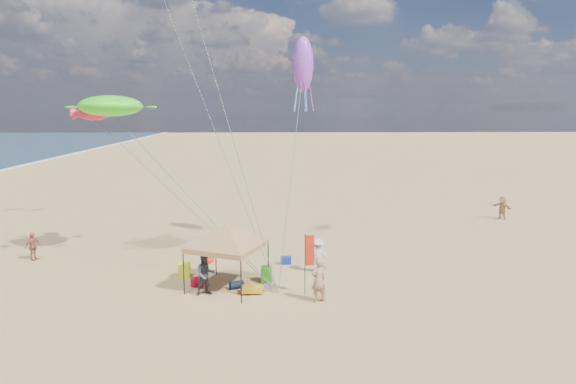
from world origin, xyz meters
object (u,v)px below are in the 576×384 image
at_px(cooler_blue, 286,260).
at_px(person_near_a, 319,280).
at_px(cooler_red, 197,282).
at_px(person_near_b, 206,275).
at_px(canopy_tent, 227,226).
at_px(beach_cart, 253,289).
at_px(person_far_a, 33,246).
at_px(chair_yellow, 184,270).
at_px(person_near_c, 318,255).
at_px(chair_green, 266,274).
at_px(feather_flag, 308,254).
at_px(person_far_c, 502,208).

relative_size(cooler_blue, person_near_a, 0.29).
height_order(cooler_red, person_near_b, person_near_b).
relative_size(canopy_tent, beach_cart, 5.62).
distance_m(cooler_blue, person_far_a, 13.24).
relative_size(cooler_blue, person_far_a, 0.36).
bearing_deg(chair_yellow, person_far_a, 160.83).
bearing_deg(cooler_red, person_far_a, 155.93).
distance_m(cooler_red, person_near_c, 5.86).
bearing_deg(cooler_blue, person_far_a, 175.54).
bearing_deg(chair_green, chair_yellow, 169.88).
height_order(cooler_red, person_near_a, person_near_a).
relative_size(feather_flag, person_near_a, 1.44).
xyz_separation_m(chair_yellow, person_far_a, (-8.37, 2.91, 0.40)).
xyz_separation_m(feather_flag, beach_cart, (-2.38, 0.14, -1.59)).
distance_m(person_near_b, person_near_c, 5.74).
bearing_deg(person_near_b, beach_cart, -21.50).
height_order(cooler_red, chair_yellow, chair_yellow).
distance_m(canopy_tent, cooler_red, 2.99).
xyz_separation_m(cooler_blue, person_far_c, (15.70, 9.72, 0.66)).
bearing_deg(person_near_a, chair_green, -75.22).
bearing_deg(chair_yellow, beach_cart, -33.28).
xyz_separation_m(cooler_red, person_far_c, (19.76, 12.77, 0.66)).
relative_size(canopy_tent, person_far_a, 3.39).
height_order(chair_yellow, person_far_a, person_far_a).
height_order(person_near_b, person_far_c, person_near_b).
relative_size(canopy_tent, cooler_red, 9.36).
height_order(canopy_tent, person_near_a, canopy_tent).
height_order(cooler_blue, person_near_b, person_near_b).
bearing_deg(chair_green, feather_flag, -41.59).
bearing_deg(canopy_tent, person_near_a, -23.49).
height_order(chair_yellow, person_far_c, person_far_c).
height_order(canopy_tent, person_far_a, canopy_tent).
bearing_deg(person_far_a, person_near_b, -93.85).
xyz_separation_m(canopy_tent, beach_cart, (1.12, -0.71, -2.62)).
height_order(canopy_tent, chair_green, canopy_tent).
distance_m(beach_cart, person_near_a, 2.99).
xyz_separation_m(feather_flag, person_near_b, (-4.36, 0.10, -0.90)).
relative_size(canopy_tent, person_near_c, 3.05).
xyz_separation_m(cooler_red, cooler_blue, (4.05, 3.05, 0.00)).
relative_size(feather_flag, person_far_a, 1.78).
relative_size(chair_green, beach_cart, 0.78).
height_order(person_near_a, person_near_c, person_near_a).
bearing_deg(chair_green, person_near_c, 27.39).
distance_m(person_near_c, person_far_c, 17.97).
distance_m(chair_green, beach_cart, 1.58).
height_order(chair_green, person_near_b, person_near_b).
distance_m(beach_cart, person_far_c, 22.06).
relative_size(beach_cart, person_near_b, 0.51).
height_order(cooler_blue, chair_green, chair_green).
bearing_deg(canopy_tent, person_far_c, 35.38).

